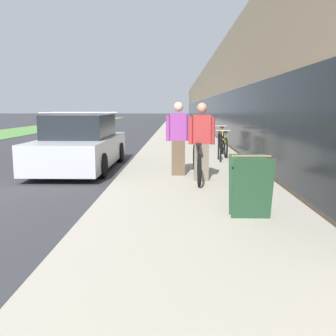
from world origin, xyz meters
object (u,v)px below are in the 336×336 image
at_px(person_rider, 202,142).
at_px(parked_sedan_curbside, 81,144).
at_px(cruiser_bike_nearest, 224,145).
at_px(cruiser_bike_middle, 221,139).
at_px(tandem_bicycle, 197,161).
at_px(person_bystander, 178,139).
at_px(sandwich_board_sign, 250,186).
at_px(bike_rack_hoop, 220,144).

xyz_separation_m(person_rider, parked_sedan_curbside, (-3.16, 2.15, -0.27)).
bearing_deg(cruiser_bike_nearest, parked_sedan_curbside, -153.12).
relative_size(person_rider, cruiser_bike_middle, 1.00).
distance_m(tandem_bicycle, parked_sedan_curbside, 3.57).
relative_size(person_bystander, sandwich_board_sign, 1.89).
relative_size(person_bystander, parked_sedan_curbside, 0.37).
xyz_separation_m(tandem_bicycle, sandwich_board_sign, (0.61, -3.09, 0.09)).
bearing_deg(bike_rack_hoop, parked_sedan_curbside, -166.57).
xyz_separation_m(bike_rack_hoop, cruiser_bike_nearest, (0.27, 1.18, -0.16)).
height_order(cruiser_bike_nearest, cruiser_bike_middle, cruiser_bike_middle).
bearing_deg(cruiser_bike_nearest, person_rider, -103.33).
bearing_deg(person_rider, person_bystander, 126.07).
bearing_deg(tandem_bicycle, parked_sedan_curbside, 149.91).
distance_m(cruiser_bike_nearest, parked_sedan_curbside, 4.68).
height_order(person_bystander, parked_sedan_curbside, person_bystander).
bearing_deg(cruiser_bike_middle, person_bystander, -106.27).
relative_size(cruiser_bike_nearest, cruiser_bike_middle, 1.00).
relative_size(cruiser_bike_nearest, parked_sedan_curbside, 0.36).
distance_m(bike_rack_hoop, sandwich_board_sign, 5.81).
distance_m(person_bystander, cruiser_bike_nearest, 3.92).
height_order(cruiser_bike_nearest, sandwich_board_sign, sandwich_board_sign).
distance_m(person_rider, sandwich_board_sign, 2.81).
relative_size(person_bystander, bike_rack_hoop, 2.01).
distance_m(tandem_bicycle, sandwich_board_sign, 3.15).
bearing_deg(parked_sedan_curbside, tandem_bicycle, -30.09).
distance_m(person_bystander, parked_sedan_curbside, 3.06).
distance_m(bike_rack_hoop, cruiser_bike_nearest, 1.22).
bearing_deg(sandwich_board_sign, parked_sedan_curbside, 127.13).
bearing_deg(person_rider, cruiser_bike_middle, 79.70).
distance_m(person_bystander, bike_rack_hoop, 2.72).
relative_size(tandem_bicycle, person_bystander, 1.62).
height_order(cruiser_bike_middle, sandwich_board_sign, sandwich_board_sign).
height_order(tandem_bicycle, person_bystander, person_bystander).
xyz_separation_m(person_rider, cruiser_bike_nearest, (1.01, 4.26, -0.49)).
height_order(person_rider, parked_sedan_curbside, person_rider).
distance_m(tandem_bicycle, bike_rack_hoop, 2.84).
bearing_deg(bike_rack_hoop, cruiser_bike_nearest, 77.10).
bearing_deg(tandem_bicycle, bike_rack_hoop, 73.22).
xyz_separation_m(person_rider, person_bystander, (-0.50, 0.68, 0.01)).
bearing_deg(tandem_bicycle, cruiser_bike_nearest, 74.38).
bearing_deg(person_bystander, cruiser_bike_middle, 73.73).
xyz_separation_m(person_bystander, parked_sedan_curbside, (-2.67, 1.46, -0.28)).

